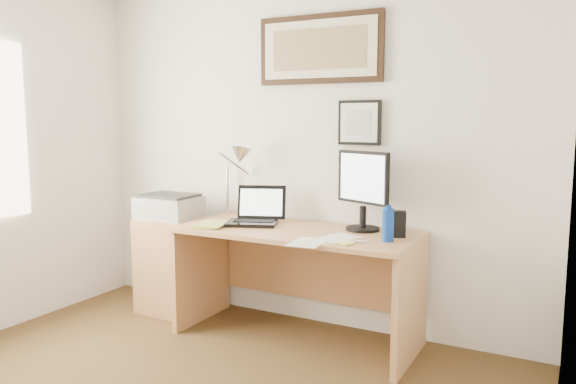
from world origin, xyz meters
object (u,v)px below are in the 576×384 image
Objects in this scene: book at (199,224)px; printer at (169,206)px; laptop at (255,215)px; water_bottle at (388,225)px; side_cabinet at (175,265)px; lcd_monitor at (363,187)px; desk at (302,261)px.

printer is (-0.45, 0.23, 0.06)m from book.
printer is (-0.76, -0.01, 0.01)m from laptop.
printer is (-1.75, 0.10, -0.03)m from water_bottle.
printer is at bearing -170.68° from side_cabinet.
lcd_monitor is (1.46, 0.12, 0.68)m from side_cabinet.
desk is at bearing 5.18° from laptop.
lcd_monitor is at bearing 9.27° from laptop.
book is 0.51× the size of lcd_monitor.
water_bottle is 1.76m from printer.
side_cabinet is 2.78× the size of book.
laptop is 0.76m from printer.
water_bottle is 0.74m from desk.
laptop reaches higher than printer.
desk is at bearing -167.20° from lcd_monitor.
desk is (0.66, 0.27, -0.25)m from book.
laptop is at bearing 37.57° from book.
water_bottle is at bearing -6.36° from laptop.
book is 0.75m from desk.
printer is (-1.50, -0.13, -0.22)m from lcd_monitor.
water_bottle is at bearing -3.56° from side_cabinet.
water_bottle is 0.75× the size of book.
laptop is (0.72, 0.00, 0.44)m from side_cabinet.
water_bottle is at bearing -12.43° from desk.
laptop is at bearing 173.64° from water_bottle.
laptop is at bearing 0.30° from side_cabinet.
printer is at bearing 176.71° from water_bottle.
laptop reaches higher than side_cabinet.
laptop is at bearing -170.73° from lcd_monitor.
water_bottle is 1.00m from laptop.
water_bottle is at bearing -42.87° from lcd_monitor.
book is 0.60× the size of printer.
laptop is at bearing -174.82° from desk.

